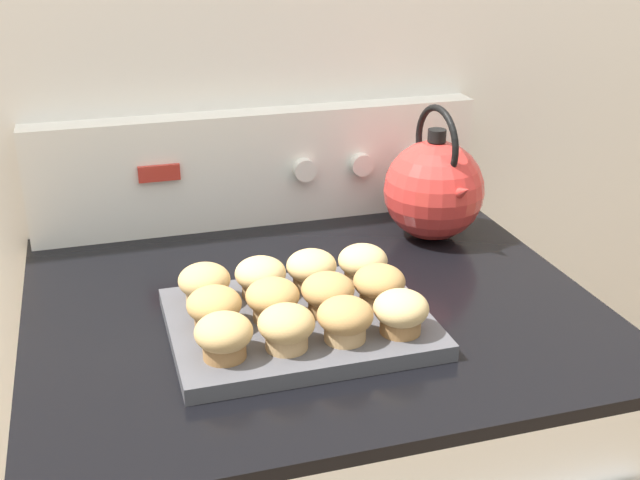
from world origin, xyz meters
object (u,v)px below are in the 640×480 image
tea_kettle (434,188)px  muffin_r1_c0 (214,308)px  muffin_r1_c2 (326,294)px  muffin_r2_c1 (261,277)px  muffin_r1_c1 (273,299)px  muffin_r2_c3 (363,264)px  muffin_r0_c0 (224,336)px  muffin_r0_c1 (286,327)px  muffin_r0_c3 (401,312)px  muffin_r2_c0 (204,284)px  muffin_pan (299,323)px  muffin_r0_c2 (342,319)px  muffin_r1_c3 (379,285)px  muffin_r2_c2 (311,269)px

tea_kettle → muffin_r1_c0: bearing=-149.2°
muffin_r1_c2 → muffin_r2_c1: same height
muffin_r1_c1 → muffin_r2_c3: (0.15, 0.07, 0.00)m
muffin_r1_c0 → muffin_r1_c1: same height
muffin_r0_c0 → muffin_r1_c0: size_ratio=1.00×
muffin_r0_c1 → muffin_r0_c3: size_ratio=1.00×
muffin_r0_c3 → muffin_r2_c0: (-0.23, 0.15, 0.00)m
muffin_r2_c1 → muffin_r1_c1: bearing=-89.8°
muffin_pan → muffin_r1_c1: 0.05m
muffin_r2_c1 → tea_kettle: (0.34, 0.17, 0.04)m
muffin_r1_c2 → muffin_r2_c0: size_ratio=1.00×
muffin_r0_c2 → muffin_r1_c1: (-0.07, 0.08, 0.00)m
muffin_r0_c3 → tea_kettle: tea_kettle is taller
muffin_r1_c3 → muffin_r2_c3: size_ratio=1.00×
muffin_r1_c1 → muffin_r1_c3: (0.15, -0.00, 0.00)m
tea_kettle → muffin_r0_c2: bearing=-129.6°
muffin_r0_c2 → muffin_r2_c2: bearing=88.4°
muffin_r0_c2 → muffin_r2_c3: size_ratio=1.00×
tea_kettle → muffin_r2_c0: bearing=-157.4°
muffin_r1_c3 → muffin_r1_c0: bearing=-179.6°
muffin_r0_c0 → muffin_r0_c2: (0.15, -0.00, 0.00)m
muffin_r0_c3 → muffin_r2_c1: same height
muffin_r2_c1 → muffin_r2_c2: size_ratio=1.00×
muffin_r1_c0 → muffin_r2_c3: 0.24m
muffin_r1_c0 → muffin_r2_c0: 0.07m
muffin_pan → muffin_r0_c2: (0.03, -0.08, 0.04)m
muffin_r1_c0 → muffin_r2_c3: (0.23, 0.07, 0.00)m
muffin_r0_c1 → muffin_r1_c3: 0.17m
muffin_pan → muffin_r0_c2: size_ratio=4.80×
muffin_r1_c2 → tea_kettle: 0.36m
muffin_r0_c0 → muffin_r2_c3: size_ratio=1.00×
muffin_r0_c2 → tea_kettle: tea_kettle is taller
muffin_r0_c0 → muffin_r1_c1: (0.08, 0.08, 0.00)m
muffin_r1_c2 → muffin_r2_c3: 0.11m
muffin_r2_c3 → muffin_r1_c2: bearing=-136.0°
muffin_r0_c0 → muffin_r2_c1: size_ratio=1.00×
muffin_pan → muffin_r0_c0: bearing=-146.8°
muffin_r1_c2 → muffin_r2_c1: (-0.07, 0.07, 0.00)m
muffin_r2_c1 → muffin_r0_c2: bearing=-64.8°
muffin_r1_c2 → muffin_r2_c1: size_ratio=1.00×
muffin_r0_c0 → tea_kettle: (0.41, 0.32, 0.04)m
muffin_r1_c1 → tea_kettle: size_ratio=0.31×
muffin_r0_c0 → muffin_r0_c3: 0.23m
muffin_r0_c3 → tea_kettle: (0.19, 0.32, 0.04)m
muffin_r0_c2 → muffin_r2_c3: 0.17m
muffin_r2_c0 → muffin_r2_c3: 0.23m
muffin_r1_c3 → tea_kettle: 0.31m
muffin_r0_c1 → muffin_r0_c3: same height
tea_kettle → muffin_pan: bearing=-140.8°
tea_kettle → muffin_r2_c1: bearing=-152.7°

